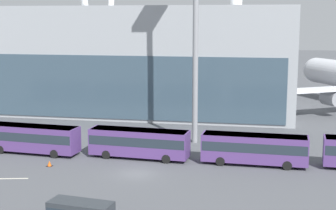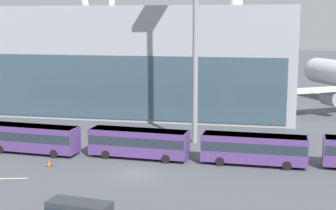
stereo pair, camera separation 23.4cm
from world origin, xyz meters
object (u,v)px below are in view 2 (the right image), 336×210
shuttle_bus_2 (139,142)px  shuttle_bus_3 (254,147)px  traffic_cone_0 (49,163)px  airliner_at_gate_far (122,75)px  shuttle_bus_1 (32,137)px

shuttle_bus_2 → shuttle_bus_3: same height
traffic_cone_0 → airliner_at_gate_far: bearing=96.6°
airliner_at_gate_far → shuttle_bus_2: (14.35, -42.55, -2.73)m
shuttle_bus_2 → shuttle_bus_3: bearing=3.2°
airliner_at_gate_far → traffic_cone_0: airliner_at_gate_far is taller
airliner_at_gate_far → traffic_cone_0: 48.12m
shuttle_bus_3 → shuttle_bus_2: bearing=-178.8°
airliner_at_gate_far → traffic_cone_0: bearing=13.6°
airliner_at_gate_far → shuttle_bus_1: size_ratio=3.27×
airliner_at_gate_far → shuttle_bus_1: airliner_at_gate_far is taller
shuttle_bus_3 → shuttle_bus_1: bearing=-177.8°
shuttle_bus_2 → traffic_cone_0: size_ratio=18.73×
shuttle_bus_3 → traffic_cone_0: size_ratio=18.61×
shuttle_bus_1 → traffic_cone_0: (4.27, -4.77, -1.68)m
shuttle_bus_1 → shuttle_bus_3: same height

